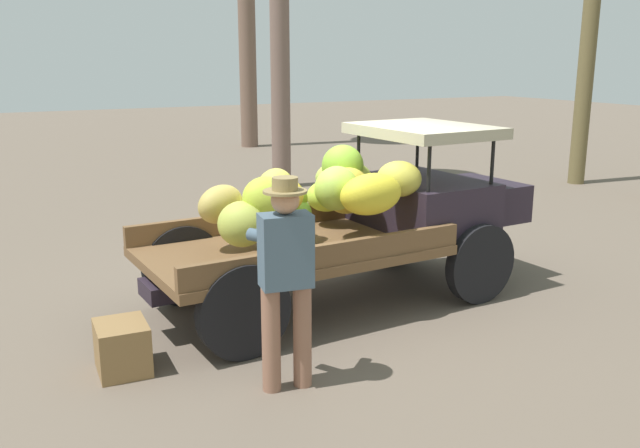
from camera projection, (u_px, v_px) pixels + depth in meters
The scene contains 4 objects.
ground_plane at pixel (340, 292), 7.76m from camera, with size 60.00×60.00×0.00m, color brown.
truck at pixel (358, 213), 7.36m from camera, with size 4.53×1.93×1.88m.
farmer at pixel (286, 271), 5.29m from camera, with size 0.52×0.48×1.74m.
wooden_crate at pixel (122, 347), 5.76m from camera, with size 0.50×0.42×0.43m, color olive.
Camera 1 is at (-3.61, -6.40, 2.62)m, focal length 38.01 mm.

